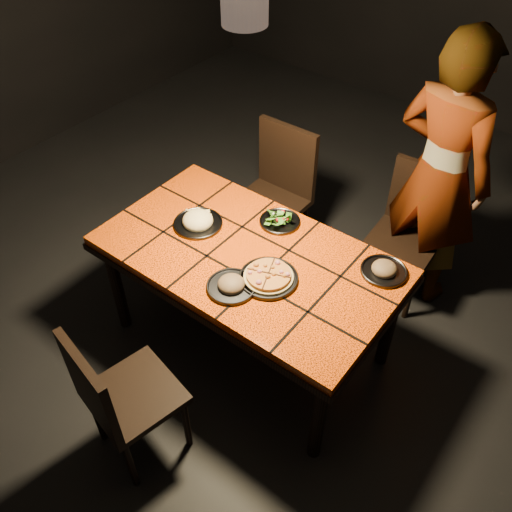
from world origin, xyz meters
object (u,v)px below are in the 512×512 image
Objects in this scene: chair_near at (116,396)px; diner at (439,175)px; chair_far_right at (411,225)px; dining_table at (248,264)px; chair_far_left at (277,188)px; plate_pizza at (269,277)px; plate_pasta at (198,221)px.

chair_near is 2.17m from diner.
diner is (0.61, 2.05, 0.37)m from chair_near.
chair_far_right is (0.54, 1.96, 0.01)m from chair_near.
dining_table is at bearing -80.63° from chair_near.
chair_far_right is 0.37m from diner.
chair_far_left is 1.07m from plate_pizza.
chair_far_right is at bearing 14.64° from chair_far_left.
dining_table is 0.92× the size of diner.
plate_pizza is at bearing -94.09° from chair_near.
dining_table is 1.77× the size of chair_far_right.
chair_far_left reaches higher than plate_pasta.
plate_pasta reaches higher than dining_table.
chair_far_right is at bearing 75.02° from plate_pizza.
plate_pizza is at bearing -10.37° from plate_pasta.
chair_far_left is 1.07× the size of chair_far_right.
chair_near is (-0.04, -0.94, -0.16)m from dining_table.
chair_far_left reaches higher than chair_near.
plate_pasta is (-0.37, 0.01, 0.10)m from dining_table.
chair_far_right is at bearing 64.85° from diner.
chair_far_right reaches higher than plate_pasta.
diner is at bearing 49.51° from plate_pasta.
diner is (0.94, 0.32, 0.32)m from chair_far_left.
diner is at bearing -94.53° from chair_near.
chair_near is 2.03m from chair_far_right.
chair_near is 0.98× the size of chair_far_right.
dining_table is 0.38m from plate_pasta.
dining_table is 1.14m from chair_far_right.
dining_table is at bearing 74.15° from diner.
dining_table is 1.66× the size of chair_far_left.
plate_pizza is 1.17× the size of plate_pasta.
chair_near is at bearing -106.03° from plate_pizza.
plate_pasta is at bearing -133.74° from chair_far_right.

